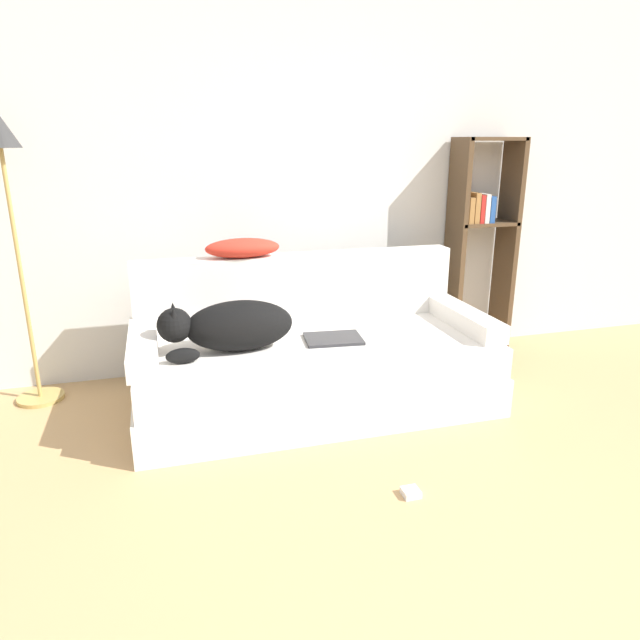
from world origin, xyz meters
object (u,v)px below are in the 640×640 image
(couch, at_px, (316,373))
(throw_pillow, at_px, (243,248))
(bookshelf, at_px, (481,233))
(power_adapter, at_px, (411,492))
(floor_lamp, at_px, (7,184))
(dog, at_px, (230,326))
(laptop, at_px, (333,339))

(couch, height_order, throw_pillow, throw_pillow)
(bookshelf, relative_size, power_adapter, 20.34)
(floor_lamp, bearing_deg, bookshelf, 1.42)
(throw_pillow, relative_size, floor_lamp, 0.27)
(dog, height_order, bookshelf, bookshelf)
(bookshelf, xyz_separation_m, floor_lamp, (-3.00, -0.07, 0.41))
(couch, relative_size, floor_lamp, 1.23)
(bookshelf, relative_size, floor_lamp, 0.92)
(couch, bearing_deg, floor_lamp, 161.65)
(power_adapter, bearing_deg, floor_lamp, 138.95)
(dog, height_order, laptop, dog)
(throw_pillow, relative_size, bookshelf, 0.29)
(dog, distance_m, floor_lamp, 1.45)
(couch, relative_size, bookshelf, 1.34)
(couch, bearing_deg, throw_pillow, 131.54)
(laptop, height_order, throw_pillow, throw_pillow)
(couch, distance_m, power_adapter, 1.04)
(couch, xyz_separation_m, throw_pillow, (-0.35, 0.39, 0.70))
(laptop, relative_size, floor_lamp, 0.21)
(throw_pillow, xyz_separation_m, power_adapter, (0.51, -1.40, -0.88))
(dog, distance_m, bookshelf, 2.03)
(laptop, bearing_deg, floor_lamp, 167.53)
(laptop, relative_size, bookshelf, 0.23)
(throw_pillow, distance_m, floor_lamp, 1.32)
(throw_pillow, bearing_deg, floor_lamp, 173.60)
(laptop, bearing_deg, dog, -173.00)
(dog, bearing_deg, power_adapter, -55.74)
(couch, relative_size, laptop, 5.93)
(laptop, bearing_deg, throw_pillow, 142.32)
(dog, height_order, throw_pillow, throw_pillow)
(throw_pillow, distance_m, bookshelf, 1.76)
(dog, bearing_deg, floor_lamp, 152.61)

